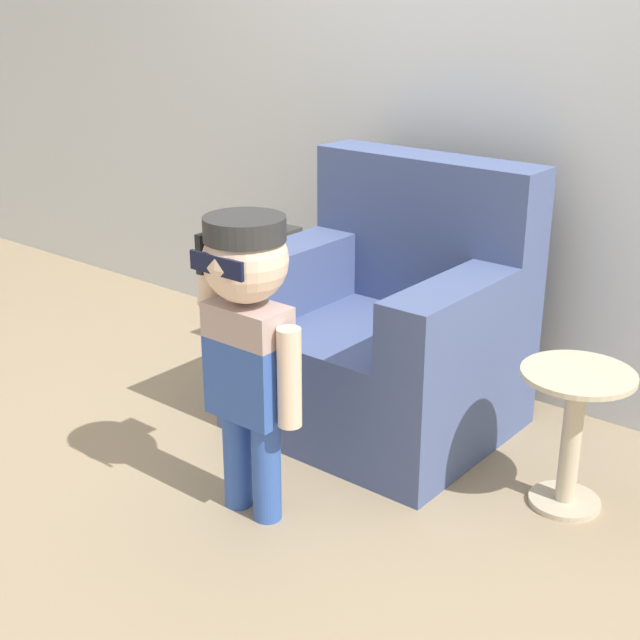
# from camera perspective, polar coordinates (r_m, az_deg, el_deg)

# --- Properties ---
(ground_plane) EXTENTS (10.00, 10.00, 0.00)m
(ground_plane) POSITION_cam_1_polar(r_m,az_deg,el_deg) (3.69, 0.74, -6.64)
(ground_plane) COLOR #998466
(wall_back) EXTENTS (10.00, 0.05, 2.60)m
(wall_back) POSITION_cam_1_polar(r_m,az_deg,el_deg) (3.92, 8.01, 14.75)
(wall_back) COLOR silver
(wall_back) RESTS_ON ground_plane
(armchair) EXTENTS (0.98, 0.86, 1.06)m
(armchair) POSITION_cam_1_polar(r_m,az_deg,el_deg) (3.58, 4.28, -0.82)
(armchair) COLOR #475684
(armchair) RESTS_ON ground_plane
(person_child) EXTENTS (0.42, 0.32, 1.04)m
(person_child) POSITION_cam_1_polar(r_m,az_deg,el_deg) (2.83, -4.63, -0.20)
(person_child) COLOR #3356AD
(person_child) RESTS_ON ground_plane
(side_table) EXTENTS (0.38, 0.38, 0.50)m
(side_table) POSITION_cam_1_polar(r_m,az_deg,el_deg) (3.14, 15.87, -6.54)
(side_table) COLOR beige
(side_table) RESTS_ON ground_plane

